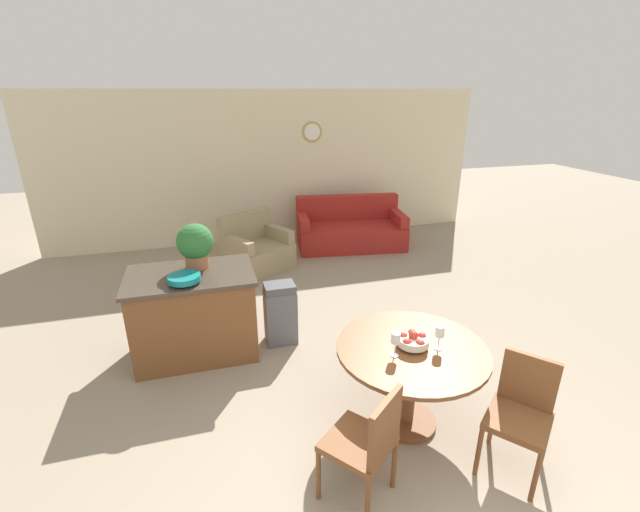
% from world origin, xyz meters
% --- Properties ---
extents(wall_back, '(8.00, 0.09, 2.70)m').
position_xyz_m(wall_back, '(0.00, 6.22, 1.35)').
color(wall_back, beige).
rests_on(wall_back, ground_plane).
extents(dining_table, '(1.22, 1.22, 0.76)m').
position_xyz_m(dining_table, '(0.21, 1.00, 0.59)').
color(dining_table, brown).
rests_on(dining_table, ground_plane).
extents(dining_chair_near_left, '(0.59, 0.59, 0.90)m').
position_xyz_m(dining_chair_near_left, '(-0.40, 0.41, 0.51)').
color(dining_chair_near_left, brown).
rests_on(dining_chair_near_left, ground_plane).
extents(dining_chair_near_right, '(0.59, 0.59, 0.90)m').
position_xyz_m(dining_chair_near_right, '(0.79, 0.39, 0.51)').
color(dining_chair_near_right, brown).
rests_on(dining_chair_near_right, ground_plane).
extents(fruit_bowl, '(0.25, 0.25, 0.15)m').
position_xyz_m(fruit_bowl, '(0.21, 1.00, 0.83)').
color(fruit_bowl, silver).
rests_on(fruit_bowl, dining_table).
extents(wine_glass_left, '(0.07, 0.07, 0.20)m').
position_xyz_m(wine_glass_left, '(0.02, 0.93, 0.91)').
color(wine_glass_left, silver).
rests_on(wine_glass_left, dining_table).
extents(wine_glass_right, '(0.07, 0.07, 0.20)m').
position_xyz_m(wine_glass_right, '(0.40, 0.92, 0.91)').
color(wine_glass_right, silver).
rests_on(wine_glass_right, dining_table).
extents(kitchen_island, '(1.28, 0.84, 0.93)m').
position_xyz_m(kitchen_island, '(-1.48, 2.60, 0.47)').
color(kitchen_island, brown).
rests_on(kitchen_island, ground_plane).
extents(teal_bowl, '(0.31, 0.31, 0.08)m').
position_xyz_m(teal_bowl, '(-1.53, 2.37, 0.98)').
color(teal_bowl, '#147A7F').
rests_on(teal_bowl, kitchen_island).
extents(potted_plant, '(0.38, 0.38, 0.47)m').
position_xyz_m(potted_plant, '(-1.40, 2.75, 1.19)').
color(potted_plant, '#A36642').
rests_on(potted_plant, kitchen_island).
extents(trash_bin, '(0.34, 0.26, 0.71)m').
position_xyz_m(trash_bin, '(-0.57, 2.56, 0.35)').
color(trash_bin, '#56565B').
rests_on(trash_bin, ground_plane).
extents(couch, '(2.01, 1.22, 0.87)m').
position_xyz_m(couch, '(1.27, 5.40, 0.29)').
color(couch, maroon).
rests_on(couch, ground_plane).
extents(armchair, '(1.20, 1.16, 0.87)m').
position_xyz_m(armchair, '(-0.53, 4.81, 0.29)').
color(armchair, '#998966').
rests_on(armchair, ground_plane).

